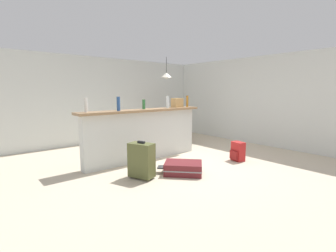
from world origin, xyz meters
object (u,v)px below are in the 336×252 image
Objects in this scene: bottle_white at (86,105)px; bottle_blue at (118,104)px; suitcase_upright_olive at (141,160)px; suitcase_flat_maroon at (183,168)px; bottle_amber at (187,101)px; dining_table at (168,120)px; bottle_clear at (168,102)px; dining_chair_near_partition at (179,127)px; backpack_red at (238,152)px; pendant_lamp at (166,75)px; bottle_green at (144,104)px; grocery_bag at (177,103)px.

bottle_white is 0.63m from bottle_blue.
suitcase_flat_maroon is at bearing -21.98° from suitcase_upright_olive.
dining_table is (0.42, 1.27, -0.63)m from bottle_amber.
bottle_amber is at bearing 0.45° from bottle_blue.
suitcase_upright_olive is at bearing -60.64° from bottle_white.
bottle_clear is 0.29× the size of dining_chair_near_partition.
backpack_red is (2.19, -1.32, -1.07)m from bottle_blue.
backpack_red is at bearing -26.76° from bottle_white.
bottle_blue is 1.79m from suitcase_flat_maroon.
pendant_lamp is 0.74× the size of suitcase_flat_maroon.
bottle_green is at bearing 173.98° from bottle_clear.
suitcase_flat_maroon is (-1.67, -2.47, -0.54)m from dining_table.
dining_chair_near_partition is at bearing 11.90° from bottle_white.
dining_chair_near_partition is (0.97, 0.68, -0.76)m from bottle_clear.
pendant_lamp is at bearing 42.79° from suitcase_upright_olive.
bottle_amber is 1.73m from backpack_red.
grocery_bag is (1.66, 0.10, -0.03)m from bottle_blue.
bottle_white is at bearing 179.86° from grocery_bag.
pendant_lamp reaches higher than grocery_bag.
bottle_green is 2.32m from backpack_red.
dining_table is (0.68, 1.18, -0.60)m from grocery_bag.
grocery_bag is 0.39× the size of suitcase_upright_olive.
bottle_clear is at bearing 62.54° from suitcase_flat_maroon.
bottle_clear reaches higher than grocery_bag.
bottle_blue is 1.66m from grocery_bag.
pendant_lamp reaches higher than suitcase_upright_olive.
dining_table is 2.62× the size of backpack_red.
dining_chair_near_partition is at bearing 34.57° from suitcase_upright_olive.
bottle_green reaches higher than suitcase_flat_maroon.
pendant_lamp reaches higher than suitcase_flat_maroon.
bottle_amber reaches higher than bottle_green.
suitcase_upright_olive is (-1.72, -0.99, -0.92)m from grocery_bag.
bottle_amber is 0.33× the size of suitcase_flat_maroon.
dining_table is at bearing 42.21° from suitcase_upright_olive.
suitcase_upright_olive is (-2.40, -2.17, -0.32)m from dining_table.
bottle_blue is at bearing -179.55° from bottle_amber.
bottle_amber reaches higher than bottle_white.
suitcase_flat_maroon is (-1.61, -2.46, -1.88)m from pendant_lamp.
bottle_blue is at bearing -178.64° from bottle_clear.
bottle_amber is 0.67× the size of backpack_red.
bottle_blue reaches higher than grocery_bag.
bottle_green is at bearing -143.79° from pendant_lamp.
bottle_clear is 0.25× the size of dining_table.
backpack_red is at bearing -56.39° from bottle_clear.
dining_chair_near_partition is 1.11× the size of suitcase_flat_maroon.
bottle_clear is (0.62, -0.07, 0.03)m from bottle_green.
bottle_white reaches higher than backpack_red.
pendant_lamp is at bearing 51.70° from bottle_clear.
bottle_green is at bearing 8.18° from bottle_blue.
backpack_red is at bearing -93.14° from dining_table.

